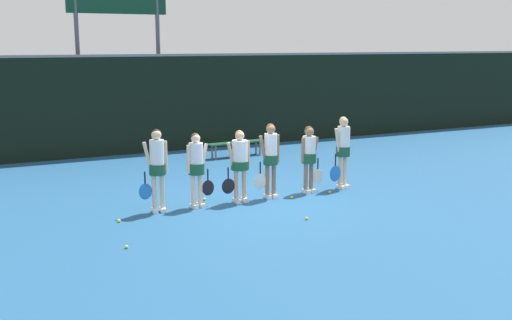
{
  "coord_description": "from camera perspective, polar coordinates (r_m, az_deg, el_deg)",
  "views": [
    {
      "loc": [
        -5.92,
        -12.19,
        3.61
      ],
      "look_at": [
        -0.02,
        0.04,
        0.94
      ],
      "focal_mm": 42.0,
      "sensor_mm": 36.0,
      "label": 1
    }
  ],
  "objects": [
    {
      "name": "tennis_ball_4",
      "position": [
        13.98,
        -4.93,
        -3.74
      ],
      "size": [
        0.07,
        0.07,
        0.07
      ],
      "primitive_type": "sphere",
      "color": "#CCE033",
      "rests_on": "ground_plane"
    },
    {
      "name": "ground_plane",
      "position": [
        14.02,
        0.14,
        -3.8
      ],
      "size": [
        140.0,
        140.0,
        0.0
      ],
      "primitive_type": "plane",
      "color": "#235684"
    },
    {
      "name": "player_5",
      "position": [
        15.05,
        8.28,
        1.3
      ],
      "size": [
        0.64,
        0.35,
        1.81
      ],
      "rotation": [
        0.0,
        0.0,
        0.19
      ],
      "color": "beige",
      "rests_on": "ground_plane"
    },
    {
      "name": "player_2",
      "position": [
        13.61,
        -1.58,
        0.04
      ],
      "size": [
        0.7,
        0.41,
        1.67
      ],
      "rotation": [
        0.0,
        0.0,
        -0.01
      ],
      "color": "tan",
      "rests_on": "ground_plane"
    },
    {
      "name": "player_1",
      "position": [
        13.23,
        -5.69,
        -0.4
      ],
      "size": [
        0.64,
        0.36,
        1.67
      ],
      "rotation": [
        0.0,
        0.0,
        0.15
      ],
      "color": "beige",
      "rests_on": "ground_plane"
    },
    {
      "name": "player_3",
      "position": [
        13.96,
        1.38,
        0.54
      ],
      "size": [
        0.65,
        0.35,
        1.77
      ],
      "rotation": [
        0.0,
        0.0,
        -0.07
      ],
      "color": "#8C664C",
      "rests_on": "ground_plane"
    },
    {
      "name": "fence_windscreen",
      "position": [
        20.24,
        -8.67,
        5.4
      ],
      "size": [
        60.0,
        0.08,
        3.25
      ],
      "color": "black",
      "rests_on": "ground_plane"
    },
    {
      "name": "tennis_ball_5",
      "position": [
        14.12,
        3.43,
        -3.57
      ],
      "size": [
        0.07,
        0.07,
        0.07
      ],
      "primitive_type": "sphere",
      "color": "#CCE033",
      "rests_on": "ground_plane"
    },
    {
      "name": "tennis_ball_2",
      "position": [
        14.69,
        7.03,
        -3.06
      ],
      "size": [
        0.06,
        0.06,
        0.06
      ],
      "primitive_type": "sphere",
      "color": "#CCE033",
      "rests_on": "ground_plane"
    },
    {
      "name": "tennis_ball_1",
      "position": [
        12.58,
        -12.92,
        -5.67
      ],
      "size": [
        0.07,
        0.07,
        0.07
      ],
      "primitive_type": "sphere",
      "color": "#CCE033",
      "rests_on": "ground_plane"
    },
    {
      "name": "player_0",
      "position": [
        12.95,
        -9.42,
        -0.29
      ],
      "size": [
        0.64,
        0.36,
        1.82
      ],
      "rotation": [
        0.0,
        0.0,
        -0.12
      ],
      "color": "beige",
      "rests_on": "ground_plane"
    },
    {
      "name": "player_4",
      "position": [
        14.55,
        5.08,
        0.63
      ],
      "size": [
        0.65,
        0.36,
        1.64
      ],
      "rotation": [
        0.0,
        0.0,
        0.16
      ],
      "color": "#8C664C",
      "rests_on": "ground_plane"
    },
    {
      "name": "tennis_ball_3",
      "position": [
        11.02,
        -12.23,
        -8.09
      ],
      "size": [
        0.07,
        0.07,
        0.07
      ],
      "primitive_type": "sphere",
      "color": "#CCE033",
      "rests_on": "ground_plane"
    },
    {
      "name": "scoreboard",
      "position": [
        20.68,
        -13.05,
        13.39
      ],
      "size": [
        3.26,
        0.15,
        5.85
      ],
      "color": "#515156",
      "rests_on": "ground_plane"
    },
    {
      "name": "tennis_ball_0",
      "position": [
        12.48,
        4.84,
        -5.57
      ],
      "size": [
        0.06,
        0.06,
        0.06
      ],
      "primitive_type": "sphere",
      "color": "#CCE033",
      "rests_on": "ground_plane"
    },
    {
      "name": "bench_courtside",
      "position": [
        19.22,
        -1.89,
        1.54
      ],
      "size": [
        1.99,
        0.51,
        0.48
      ],
      "rotation": [
        0.0,
        0.0,
        0.08
      ],
      "color": "#19472D",
      "rests_on": "ground_plane"
    }
  ]
}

